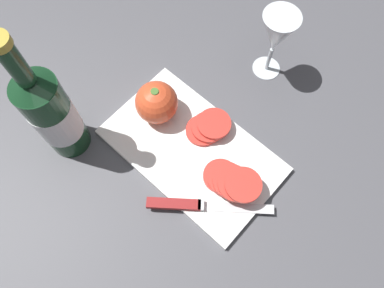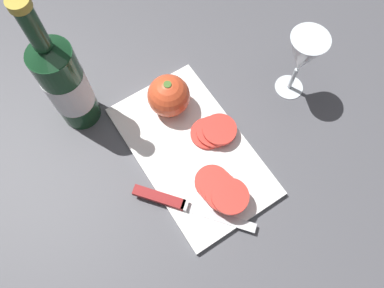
% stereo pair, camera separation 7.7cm
% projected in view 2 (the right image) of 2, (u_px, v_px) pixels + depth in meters
% --- Properties ---
extents(ground_plane, '(3.00, 3.00, 0.00)m').
position_uv_depth(ground_plane, '(179.00, 137.00, 0.82)').
color(ground_plane, '#4C4C51').
extents(cutting_board, '(0.37, 0.22, 0.01)m').
position_uv_depth(cutting_board, '(192.00, 151.00, 0.80)').
color(cutting_board, white).
rests_on(cutting_board, ground_plane).
extents(wine_bottle, '(0.08, 0.08, 0.34)m').
position_uv_depth(wine_bottle, '(66.00, 84.00, 0.73)').
color(wine_bottle, '#14381E').
rests_on(wine_bottle, ground_plane).
extents(wine_glass, '(0.08, 0.08, 0.18)m').
position_uv_depth(wine_glass, '(303.00, 56.00, 0.76)').
color(wine_glass, silver).
rests_on(wine_glass, ground_plane).
extents(whole_tomato, '(0.09, 0.09, 0.09)m').
position_uv_depth(whole_tomato, '(169.00, 96.00, 0.79)').
color(whole_tomato, '#DB4C28').
rests_on(whole_tomato, cutting_board).
extents(knife, '(0.21, 0.18, 0.01)m').
position_uv_depth(knife, '(170.00, 201.00, 0.74)').
color(knife, silver).
rests_on(knife, cutting_board).
extents(tomato_slice_stack_near, '(0.12, 0.08, 0.04)m').
position_uv_depth(tomato_slice_stack_near, '(220.00, 190.00, 0.74)').
color(tomato_slice_stack_near, red).
rests_on(tomato_slice_stack_near, cutting_board).
extents(tomato_slice_stack_far, '(0.09, 0.09, 0.03)m').
position_uv_depth(tomato_slice_stack_far, '(213.00, 132.00, 0.80)').
color(tomato_slice_stack_far, red).
rests_on(tomato_slice_stack_far, cutting_board).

